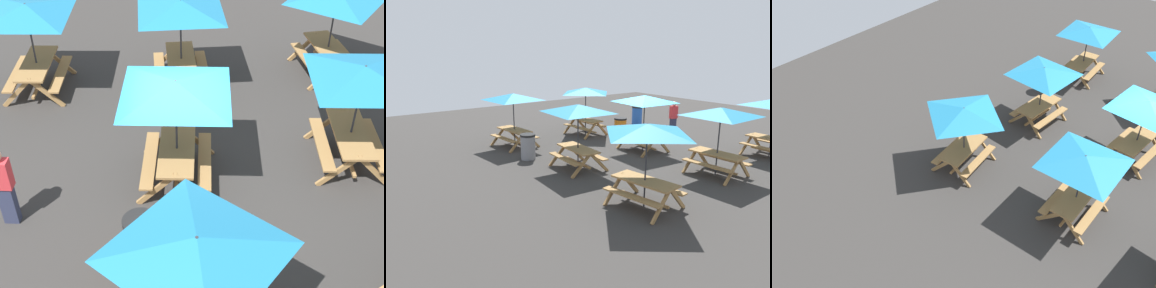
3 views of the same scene
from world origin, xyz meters
The scene contains 11 objects.
ground_plane centered at (0.00, 0.00, 0.00)m, with size 29.45×29.45×0.00m, color #33302D.
picnic_table_0 centered at (-0.33, 3.36, 1.99)m, with size 2.82×2.82×2.34m.
picnic_table_2 centered at (-4.02, 3.88, 1.99)m, with size 2.23×2.23×2.34m.
picnic_table_3 centered at (3.74, 3.74, 1.99)m, with size 2.82×2.82×2.34m.
picnic_table_4 centered at (-0.03, -0.22, 1.99)m, with size 2.82×2.82×2.34m.
picnic_table_5 centered at (-3.64, 0.04, 1.99)m, with size 2.83×2.83×2.34m.
picnic_table_6 centered at (3.71, -0.11, 1.99)m, with size 2.09×2.09×2.34m.
trash_bin_gray centered at (1.75, 4.19, 0.49)m, with size 0.59×0.59×0.98m.
trash_bin_blue centered at (4.09, -4.06, 0.49)m, with size 0.59×0.59×0.98m.
trash_bin_orange centered at (2.09, -0.92, 0.49)m, with size 0.59×0.59×0.98m.
person_standing centered at (0.99, -3.35, 0.89)m, with size 0.26×0.38×1.67m.
Camera 2 is at (-10.47, 10.92, 4.22)m, focal length 35.00 mm.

